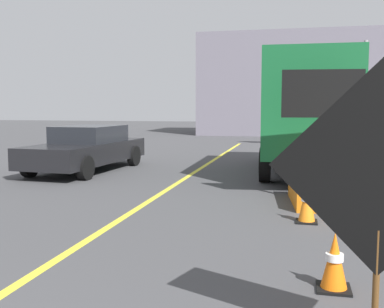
{
  "coord_description": "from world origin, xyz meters",
  "views": [
    {
      "loc": [
        2.98,
        -0.53,
        1.96
      ],
      "look_at": [
        1.44,
        6.22,
        1.25
      ],
      "focal_mm": 42.97,
      "sensor_mm": 36.0,
      "label": 1
    }
  ],
  "objects_px": {
    "roadwork_sign": "(381,174)",
    "traffic_cone_mid_lane": "(307,202)",
    "box_truck": "(306,112)",
    "arrow_board_trailer": "(320,180)",
    "pickup_car": "(87,148)",
    "traffic_cone_near_sign": "(334,262)",
    "highway_guide_sign": "(347,75)"
  },
  "relations": [
    {
      "from": "roadwork_sign",
      "to": "traffic_cone_mid_lane",
      "type": "relative_size",
      "value": 3.25
    },
    {
      "from": "roadwork_sign",
      "to": "box_truck",
      "type": "relative_size",
      "value": 0.31
    },
    {
      "from": "arrow_board_trailer",
      "to": "traffic_cone_mid_lane",
      "type": "xyz_separation_m",
      "value": [
        -0.29,
        -1.61,
        -0.13
      ]
    },
    {
      "from": "pickup_car",
      "to": "traffic_cone_near_sign",
      "type": "relative_size",
      "value": 7.81
    },
    {
      "from": "roadwork_sign",
      "to": "box_truck",
      "type": "height_order",
      "value": "box_truck"
    },
    {
      "from": "roadwork_sign",
      "to": "highway_guide_sign",
      "type": "bearing_deg",
      "value": 85.21
    },
    {
      "from": "arrow_board_trailer",
      "to": "roadwork_sign",
      "type": "bearing_deg",
      "value": -88.75
    },
    {
      "from": "arrow_board_trailer",
      "to": "traffic_cone_mid_lane",
      "type": "height_order",
      "value": "arrow_board_trailer"
    },
    {
      "from": "box_truck",
      "to": "traffic_cone_mid_lane",
      "type": "xyz_separation_m",
      "value": [
        -0.06,
        -6.13,
        -1.46
      ]
    },
    {
      "from": "roadwork_sign",
      "to": "traffic_cone_near_sign",
      "type": "height_order",
      "value": "roadwork_sign"
    },
    {
      "from": "arrow_board_trailer",
      "to": "highway_guide_sign",
      "type": "relative_size",
      "value": 0.54
    },
    {
      "from": "arrow_board_trailer",
      "to": "traffic_cone_mid_lane",
      "type": "relative_size",
      "value": 3.76
    },
    {
      "from": "highway_guide_sign",
      "to": "pickup_car",
      "type": "bearing_deg",
      "value": -131.35
    },
    {
      "from": "traffic_cone_near_sign",
      "to": "traffic_cone_mid_lane",
      "type": "bearing_deg",
      "value": 94.5
    },
    {
      "from": "arrow_board_trailer",
      "to": "pickup_car",
      "type": "height_order",
      "value": "arrow_board_trailer"
    },
    {
      "from": "arrow_board_trailer",
      "to": "box_truck",
      "type": "relative_size",
      "value": 0.36
    },
    {
      "from": "box_truck",
      "to": "traffic_cone_mid_lane",
      "type": "relative_size",
      "value": 10.36
    },
    {
      "from": "arrow_board_trailer",
      "to": "highway_guide_sign",
      "type": "distance_m",
      "value": 13.57
    },
    {
      "from": "arrow_board_trailer",
      "to": "traffic_cone_near_sign",
      "type": "height_order",
      "value": "arrow_board_trailer"
    },
    {
      "from": "highway_guide_sign",
      "to": "arrow_board_trailer",
      "type": "bearing_deg",
      "value": -97.5
    },
    {
      "from": "highway_guide_sign",
      "to": "traffic_cone_near_sign",
      "type": "bearing_deg",
      "value": -95.77
    },
    {
      "from": "box_truck",
      "to": "traffic_cone_near_sign",
      "type": "bearing_deg",
      "value": -88.95
    },
    {
      "from": "pickup_car",
      "to": "box_truck",
      "type": "bearing_deg",
      "value": 9.12
    },
    {
      "from": "roadwork_sign",
      "to": "pickup_car",
      "type": "bearing_deg",
      "value": 126.22
    },
    {
      "from": "roadwork_sign",
      "to": "traffic_cone_near_sign",
      "type": "distance_m",
      "value": 1.85
    },
    {
      "from": "box_truck",
      "to": "pickup_car",
      "type": "bearing_deg",
      "value": -170.88
    },
    {
      "from": "box_truck",
      "to": "highway_guide_sign",
      "type": "distance_m",
      "value": 8.98
    },
    {
      "from": "highway_guide_sign",
      "to": "traffic_cone_mid_lane",
      "type": "distance_m",
      "value": 15.19
    },
    {
      "from": "roadwork_sign",
      "to": "pickup_car",
      "type": "xyz_separation_m",
      "value": [
        -6.91,
        9.43,
        -0.77
      ]
    },
    {
      "from": "roadwork_sign",
      "to": "arrow_board_trailer",
      "type": "xyz_separation_m",
      "value": [
        -0.13,
        5.96,
        -0.99
      ]
    },
    {
      "from": "traffic_cone_near_sign",
      "to": "pickup_car",
      "type": "bearing_deg",
      "value": 130.03
    },
    {
      "from": "traffic_cone_mid_lane",
      "to": "traffic_cone_near_sign",
      "type": "bearing_deg",
      "value": -85.5
    }
  ]
}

